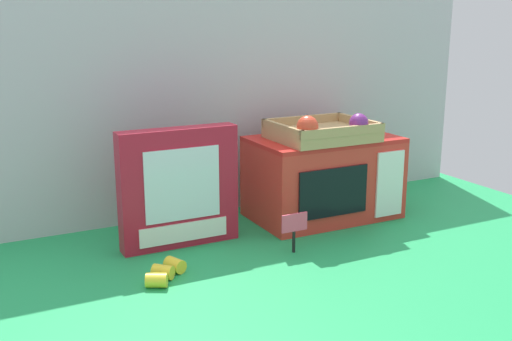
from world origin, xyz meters
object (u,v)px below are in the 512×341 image
at_px(price_sign, 294,227).
at_px(cookie_set_box, 179,188).
at_px(loose_toy_banana, 165,272).
at_px(toy_microwave, 323,177).
at_px(food_groups_crate, 323,132).

bearing_deg(price_sign, cookie_set_box, 142.42).
bearing_deg(loose_toy_banana, cookie_set_box, 60.47).
bearing_deg(price_sign, loose_toy_banana, -178.90).
bearing_deg(toy_microwave, loose_toy_banana, -158.78).
relative_size(food_groups_crate, cookie_set_box, 0.88).
distance_m(cookie_set_box, price_sign, 0.30).
xyz_separation_m(food_groups_crate, loose_toy_banana, (-0.52, -0.18, -0.24)).
xyz_separation_m(toy_microwave, loose_toy_banana, (-0.55, -0.21, -0.10)).
bearing_deg(price_sign, toy_microwave, 43.67).
relative_size(cookie_set_box, loose_toy_banana, 2.65).
xyz_separation_m(toy_microwave, price_sign, (-0.22, -0.21, -0.05)).
height_order(toy_microwave, cookie_set_box, cookie_set_box).
bearing_deg(cookie_set_box, price_sign, -37.58).
bearing_deg(food_groups_crate, price_sign, -137.55).
xyz_separation_m(toy_microwave, food_groups_crate, (-0.03, -0.03, 0.14)).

